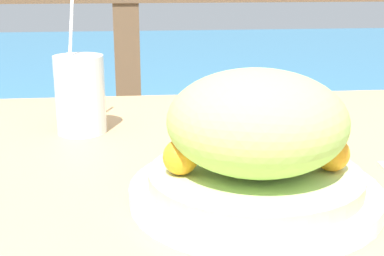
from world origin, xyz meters
TOP-DOWN VIEW (x-y plane):
  - patio_table at (0.00, 0.00)m, footprint 1.26×0.81m
  - railing_fence at (0.00, 0.80)m, footprint 2.80×0.08m
  - sea_backdrop at (0.00, 3.30)m, footprint 12.00×4.00m
  - salad_plate at (0.15, -0.15)m, footprint 0.29×0.29m
  - drink_glass at (-0.07, 0.15)m, footprint 0.08×0.08m

SIDE VIEW (x-z plane):
  - sea_backdrop at x=0.00m, z-range 0.00..0.37m
  - patio_table at x=0.00m, z-range 0.28..1.05m
  - railing_fence at x=0.00m, z-range 0.26..1.29m
  - drink_glass at x=-0.07m, z-range 0.71..0.95m
  - salad_plate at x=0.15m, z-range 0.76..0.91m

